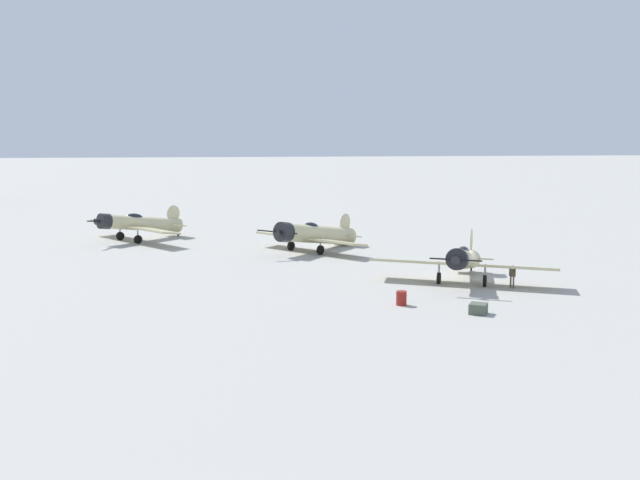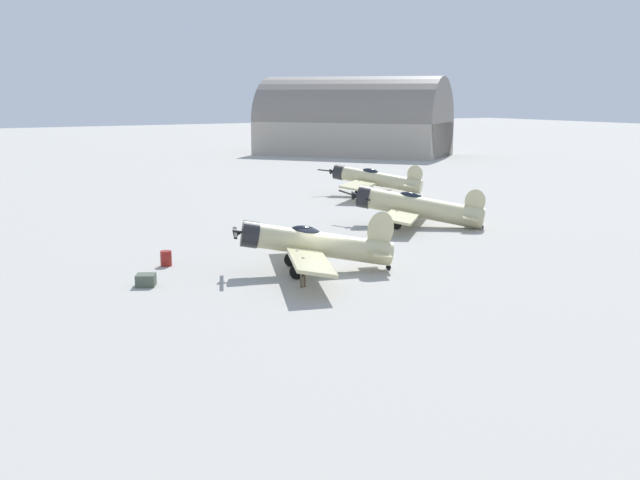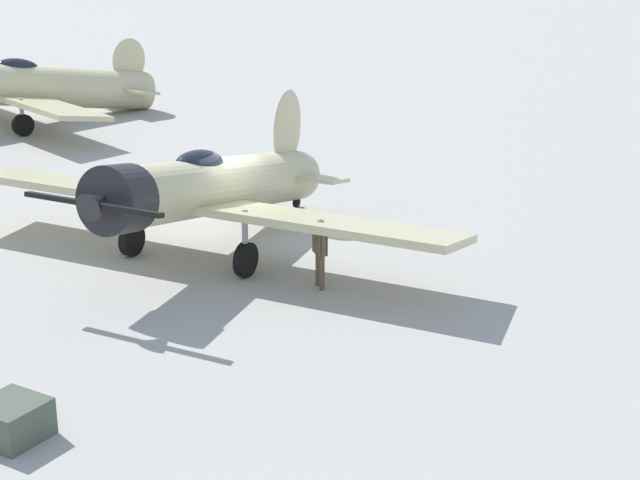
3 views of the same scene
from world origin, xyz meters
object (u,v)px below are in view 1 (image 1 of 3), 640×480
airplane_foreground (464,260)px  equipment_crate (478,309)px  fuel_drum (401,298)px  airplane_mid_apron (314,234)px  ground_crew_mechanic (512,274)px  airplane_far_line (138,224)px

airplane_foreground → equipment_crate: size_ratio=9.66×
equipment_crate → fuel_drum: (-2.60, -4.05, 0.13)m
fuel_drum → equipment_crate: bearing=57.3°
airplane_foreground → airplane_mid_apron: bearing=-123.9°
fuel_drum → airplane_foreground: bearing=137.8°
airplane_foreground → ground_crew_mechanic: airplane_foreground is taller
airplane_mid_apron → airplane_far_line: 17.70m
airplane_far_line → airplane_mid_apron: bearing=115.6°
ground_crew_mechanic → fuel_drum: 9.46m
airplane_far_line → fuel_drum: 34.35m
airplane_mid_apron → ground_crew_mechanic: bearing=81.6°
airplane_mid_apron → airplane_foreground: bearing=78.2°
airplane_foreground → airplane_far_line: airplane_foreground is taller
ground_crew_mechanic → airplane_far_line: bearing=118.0°
airplane_mid_apron → airplane_far_line: airplane_far_line is taller
equipment_crate → airplane_mid_apron: bearing=-162.1°
airplane_foreground → airplane_far_line: 33.44m
airplane_mid_apron → airplane_far_line: size_ratio=0.87×
airplane_mid_apron → equipment_crate: bearing=63.7°
ground_crew_mechanic → airplane_mid_apron: bearing=104.4°
airplane_mid_apron → fuel_drum: airplane_mid_apron is taller
airplane_foreground → airplane_mid_apron: airplane_foreground is taller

